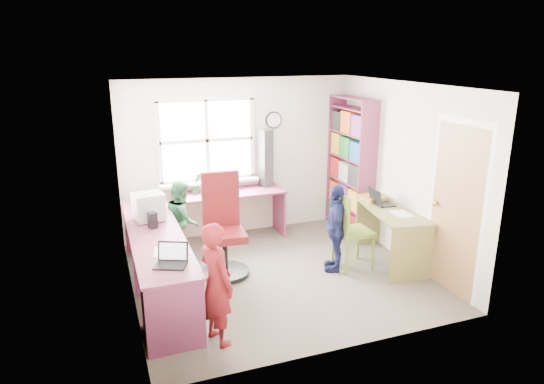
{
  "coord_description": "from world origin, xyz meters",
  "views": [
    {
      "loc": [
        -2.04,
        -5.3,
        2.81
      ],
      "look_at": [
        0.0,
        0.25,
        1.05
      ],
      "focal_mm": 32.0,
      "sensor_mm": 36.0,
      "label": 1
    }
  ],
  "objects_px": {
    "l_desk": "(179,267)",
    "right_desk": "(392,224)",
    "person_navy": "(336,228)",
    "laptop_right": "(380,201)",
    "person_red": "(216,284)",
    "bookshelf": "(350,169)",
    "crt_monitor": "(149,207)",
    "wooden_chair": "(348,228)",
    "person_green": "(182,221)",
    "swivel_chair": "(223,231)",
    "laptop_left": "(172,259)",
    "potted_plant": "(197,183)",
    "cd_tower": "(266,158)"
  },
  "relations": [
    {
      "from": "wooden_chair",
      "to": "cd_tower",
      "type": "relative_size",
      "value": 1.17
    },
    {
      "from": "right_desk",
      "to": "laptop_left",
      "type": "xyz_separation_m",
      "value": [
        -3.05,
        -0.71,
        0.26
      ]
    },
    {
      "from": "right_desk",
      "to": "laptop_left",
      "type": "bearing_deg",
      "value": -156.78
    },
    {
      "from": "wooden_chair",
      "to": "laptop_left",
      "type": "distance_m",
      "value": 2.52
    },
    {
      "from": "swivel_chair",
      "to": "person_red",
      "type": "bearing_deg",
      "value": -102.83
    },
    {
      "from": "wooden_chair",
      "to": "crt_monitor",
      "type": "relative_size",
      "value": 2.62
    },
    {
      "from": "cd_tower",
      "to": "person_red",
      "type": "relative_size",
      "value": 0.7
    },
    {
      "from": "bookshelf",
      "to": "potted_plant",
      "type": "relative_size",
      "value": 6.62
    },
    {
      "from": "right_desk",
      "to": "swivel_chair",
      "type": "relative_size",
      "value": 1.04
    },
    {
      "from": "wooden_chair",
      "to": "potted_plant",
      "type": "distance_m",
      "value": 2.33
    },
    {
      "from": "laptop_left",
      "to": "person_red",
      "type": "height_order",
      "value": "person_red"
    },
    {
      "from": "l_desk",
      "to": "person_green",
      "type": "bearing_deg",
      "value": 78.01
    },
    {
      "from": "laptop_right",
      "to": "person_navy",
      "type": "relative_size",
      "value": 0.29
    },
    {
      "from": "l_desk",
      "to": "swivel_chair",
      "type": "distance_m",
      "value": 0.93
    },
    {
      "from": "right_desk",
      "to": "laptop_right",
      "type": "height_order",
      "value": "laptop_right"
    },
    {
      "from": "laptop_right",
      "to": "person_red",
      "type": "bearing_deg",
      "value": 119.07
    },
    {
      "from": "wooden_chair",
      "to": "person_green",
      "type": "relative_size",
      "value": 0.93
    },
    {
      "from": "l_desk",
      "to": "person_navy",
      "type": "height_order",
      "value": "person_navy"
    },
    {
      "from": "swivel_chair",
      "to": "person_navy",
      "type": "xyz_separation_m",
      "value": [
        1.39,
        -0.42,
        0.01
      ]
    },
    {
      "from": "person_navy",
      "to": "person_red",
      "type": "bearing_deg",
      "value": -35.52
    },
    {
      "from": "l_desk",
      "to": "right_desk",
      "type": "bearing_deg",
      "value": 3.5
    },
    {
      "from": "right_desk",
      "to": "cd_tower",
      "type": "relative_size",
      "value": 1.55
    },
    {
      "from": "bookshelf",
      "to": "person_green",
      "type": "xyz_separation_m",
      "value": [
        -2.7,
        -0.24,
        -0.44
      ]
    },
    {
      "from": "laptop_left",
      "to": "person_green",
      "type": "relative_size",
      "value": 0.34
    },
    {
      "from": "cd_tower",
      "to": "person_navy",
      "type": "distance_m",
      "value": 1.77
    },
    {
      "from": "l_desk",
      "to": "person_red",
      "type": "bearing_deg",
      "value": -75.61
    },
    {
      "from": "potted_plant",
      "to": "l_desk",
      "type": "bearing_deg",
      "value": -108.18
    },
    {
      "from": "person_green",
      "to": "bookshelf",
      "type": "bearing_deg",
      "value": -77.44
    },
    {
      "from": "wooden_chair",
      "to": "laptop_right",
      "type": "relative_size",
      "value": 3.04
    },
    {
      "from": "laptop_left",
      "to": "person_navy",
      "type": "distance_m",
      "value": 2.35
    },
    {
      "from": "person_red",
      "to": "crt_monitor",
      "type": "bearing_deg",
      "value": -5.16
    },
    {
      "from": "crt_monitor",
      "to": "potted_plant",
      "type": "distance_m",
      "value": 1.23
    },
    {
      "from": "potted_plant",
      "to": "bookshelf",
      "type": "bearing_deg",
      "value": -7.77
    },
    {
      "from": "swivel_chair",
      "to": "bookshelf",
      "type": "bearing_deg",
      "value": 24.42
    },
    {
      "from": "laptop_right",
      "to": "person_navy",
      "type": "distance_m",
      "value": 0.84
    },
    {
      "from": "l_desk",
      "to": "wooden_chair",
      "type": "height_order",
      "value": "wooden_chair"
    },
    {
      "from": "cd_tower",
      "to": "potted_plant",
      "type": "height_order",
      "value": "cd_tower"
    },
    {
      "from": "bookshelf",
      "to": "crt_monitor",
      "type": "xyz_separation_m",
      "value": [
        -3.16,
        -0.62,
        -0.08
      ]
    },
    {
      "from": "swivel_chair",
      "to": "potted_plant",
      "type": "xyz_separation_m",
      "value": [
        -0.09,
        1.16,
        0.34
      ]
    },
    {
      "from": "l_desk",
      "to": "laptop_left",
      "type": "bearing_deg",
      "value": -105.35
    },
    {
      "from": "bookshelf",
      "to": "person_navy",
      "type": "distance_m",
      "value": 1.6
    },
    {
      "from": "crt_monitor",
      "to": "person_navy",
      "type": "xyz_separation_m",
      "value": [
        2.27,
        -0.65,
        -0.35
      ]
    },
    {
      "from": "wooden_chair",
      "to": "person_navy",
      "type": "distance_m",
      "value": 0.18
    },
    {
      "from": "person_green",
      "to": "person_red",
      "type": "bearing_deg",
      "value": -173.64
    },
    {
      "from": "laptop_left",
      "to": "laptop_right",
      "type": "xyz_separation_m",
      "value": [
        3.0,
        0.97,
        -0.0
      ]
    },
    {
      "from": "right_desk",
      "to": "wooden_chair",
      "type": "distance_m",
      "value": 0.65
    },
    {
      "from": "crt_monitor",
      "to": "person_navy",
      "type": "height_order",
      "value": "person_navy"
    },
    {
      "from": "wooden_chair",
      "to": "crt_monitor",
      "type": "distance_m",
      "value": 2.56
    },
    {
      "from": "bookshelf",
      "to": "wooden_chair",
      "type": "distance_m",
      "value": 1.52
    },
    {
      "from": "bookshelf",
      "to": "laptop_right",
      "type": "relative_size",
      "value": 6.19
    }
  ]
}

